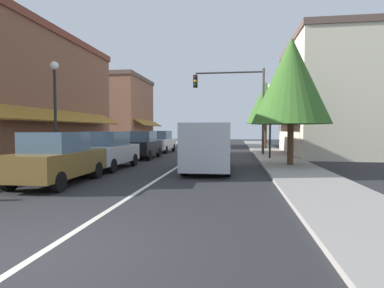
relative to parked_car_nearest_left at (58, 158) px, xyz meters
name	(u,v)px	position (x,y,z in m)	size (l,w,h in m)	color
ground_plane	(195,156)	(3.12, 12.21, -0.88)	(80.00, 80.00, 0.00)	#28282B
sidewalk_left	(121,154)	(-2.38, 12.21, -0.82)	(2.60, 56.00, 0.12)	gray
sidewalk_right	(274,156)	(8.62, 12.21, -0.82)	(2.60, 56.00, 0.12)	gray
lane_center_stripe	(195,156)	(3.12, 12.21, -0.88)	(0.14, 52.00, 0.01)	silver
storefront_left_block	(25,96)	(-5.69, 6.21, 2.85)	(5.34, 14.20, 7.45)	brown
storefront_right_block	(322,98)	(12.23, 14.21, 3.28)	(5.95, 10.20, 8.32)	beige
storefront_far_left	(118,112)	(-6.53, 22.21, 2.84)	(7.02, 8.20, 7.42)	#8E5B42
parked_car_nearest_left	(58,158)	(0.00, 0.00, 0.00)	(1.86, 4.14, 1.77)	brown
parked_car_second_left	(108,150)	(0.01, 4.20, 0.00)	(1.85, 4.13, 1.77)	#B7BABF
parked_car_third_left	(142,145)	(-0.02, 9.74, 0.00)	(1.86, 4.14, 1.77)	black
parked_car_far_left	(160,142)	(-0.13, 15.17, 0.00)	(1.88, 4.15, 1.77)	silver
van_in_lane	(208,145)	(4.78, 4.15, 0.27)	(2.07, 5.21, 2.12)	#B2B7BC
traffic_signal_mast_arm	(240,97)	(6.26, 12.75, 3.32)	(5.06, 0.50, 6.19)	#333333
street_lamp_left_near	(55,98)	(-1.71, 2.70, 2.34)	(0.36, 0.36, 4.77)	black
street_lamp_right_mid	(270,109)	(8.08, 9.75, 2.27)	(0.36, 0.36, 4.66)	black
tree_right_near	(291,81)	(8.69, 6.16, 3.37)	(3.86, 3.86, 6.39)	#4C331E
tree_right_far	(266,103)	(8.75, 20.36, 3.54)	(3.57, 3.57, 6.39)	#4C331E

